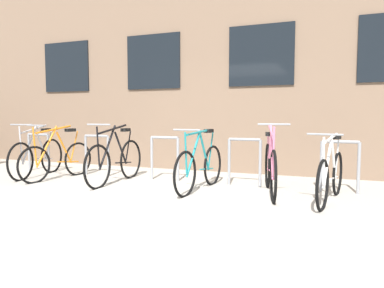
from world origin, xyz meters
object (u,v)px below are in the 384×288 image
object	(u,v)px
bicycle_pink	(270,167)
bicycle_black	(116,160)
bicycle_silver	(37,156)
bicycle_white	(331,175)
bicycle_teal	(200,166)
bicycle_orange	(58,159)

from	to	relation	value
bicycle_pink	bicycle_black	xyz separation A→B (m)	(-2.71, -0.09, -0.00)
bicycle_silver	bicycle_white	world-z (taller)	bicycle_silver
bicycle_pink	bicycle_teal	bearing A→B (deg)	-172.97
bicycle_pink	bicycle_silver	size ratio (longest dim) A/B	1.07
bicycle_orange	bicycle_teal	bearing A→B (deg)	0.13
bicycle_black	bicycle_teal	bearing A→B (deg)	-1.58
bicycle_pink	bicycle_silver	world-z (taller)	bicycle_pink
bicycle_white	bicycle_teal	bearing A→B (deg)	177.60
bicycle_black	bicycle_silver	xyz separation A→B (m)	(-1.83, 0.04, -0.01)
bicycle_black	bicycle_teal	world-z (taller)	bicycle_black
bicycle_orange	bicycle_silver	bearing A→B (deg)	171.27
bicycle_pink	bicycle_black	world-z (taller)	bicycle_pink
bicycle_orange	bicycle_teal	size ratio (longest dim) A/B	0.97
bicycle_teal	bicycle_white	bearing A→B (deg)	-2.40
bicycle_orange	bicycle_teal	distance (m)	2.87
bicycle_black	bicycle_silver	world-z (taller)	bicycle_black
bicycle_pink	bicycle_teal	size ratio (longest dim) A/B	1.04
bicycle_black	bicycle_white	world-z (taller)	bicycle_black
bicycle_pink	bicycle_black	distance (m)	2.71
bicycle_teal	bicycle_black	bearing A→B (deg)	178.42
bicycle_teal	bicycle_pink	bearing A→B (deg)	7.03
bicycle_orange	bicycle_black	bearing A→B (deg)	2.32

